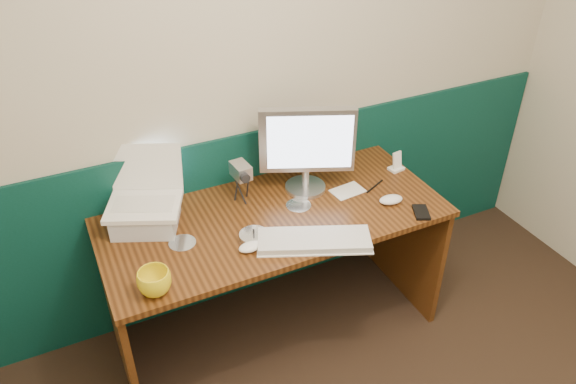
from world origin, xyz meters
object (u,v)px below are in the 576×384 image
monitor (306,149)px  camcorder (241,182)px  mug (154,282)px  keyboard (314,241)px  laptop (140,183)px  desk (275,275)px

monitor → camcorder: size_ratio=2.20×
mug → camcorder: 0.69m
keyboard → laptop: bearing=168.0°
desk → monitor: 0.66m
desk → camcorder: camcorder is taller
laptop → camcorder: size_ratio=1.55×
laptop → keyboard: (0.62, -0.44, -0.21)m
laptop → camcorder: bearing=24.0°
keyboard → mug: mug is taller
laptop → mug: bearing=-75.7°
mug → camcorder: (0.53, 0.44, 0.05)m
desk → camcorder: 0.52m
desk → monitor: size_ratio=3.53×
mug → desk: bearing=23.0°
desk → keyboard: size_ratio=3.30×
monitor → keyboard: 0.48m
laptop → monitor: (0.78, -0.04, -0.00)m
camcorder → mug: bearing=-146.1°
laptop → desk: bearing=6.2°
monitor → keyboard: bearing=-88.7°
desk → mug: mug is taller
mug → keyboard: bearing=-0.1°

